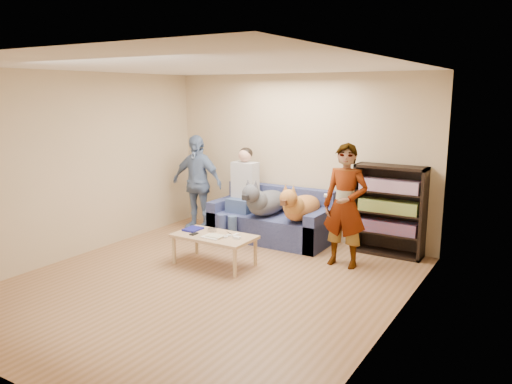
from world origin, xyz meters
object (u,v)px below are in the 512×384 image
Objects in this scene: bookshelf at (389,208)px; notebook_blue at (193,229)px; person_standing_right at (345,206)px; person_standing_left at (197,183)px; coffee_table at (214,238)px; camera_silver at (212,230)px; dog_tan at (300,207)px; dog_gray at (264,201)px; person_seated at (242,190)px; sofa at (272,222)px.

notebook_blue is at bearing -144.18° from bookshelf.
person_standing_right is at bearing 23.82° from notebook_blue.
person_standing_left is 1.89m from coffee_table.
camera_silver is 1.40m from dog_tan.
person_standing_left is 1.28× the size of dog_gray.
person_seated is 1.26× the size of dog_tan.
dog_gray is at bearing 179.91° from dog_tan.
person_standing_left is at bearing -173.69° from sofa.
person_standing_right is at bearing -114.49° from bookshelf.
person_standing_left is 1.36m from dog_gray.
dog_tan is (0.58, -0.19, 0.36)m from sofa.
coffee_table is (-0.07, -1.46, 0.09)m from sofa.
camera_silver is at bearing -141.76° from bookshelf.
coffee_table is at bearing -117.41° from dog_tan.
coffee_table is at bearing -149.81° from person_standing_right.
camera_silver is (-1.63, -0.77, -0.39)m from person_standing_right.
camera_silver is at bearing -98.21° from dog_gray.
notebook_blue is 2.81m from bookshelf.
person_seated is at bearing -171.04° from bookshelf.
bookshelf reaches higher than dog_tan.
dog_tan is at bearing -3.54° from person_seated.
dog_gray is at bearing -97.84° from sofa.
bookshelf reaches higher than notebook_blue.
dog_tan is (1.05, 1.21, 0.21)m from notebook_blue.
sofa is 0.42m from dog_gray.
sofa is (-1.44, 0.56, -0.55)m from person_standing_right.
person_standing_left is at bearing 178.31° from dog_gray.
person_seated is 1.17× the size of dog_gray.
sofa is at bearing 2.32° from person_standing_left.
dog_gray is at bearing 87.96° from coffee_table.
dog_tan is 1.06× the size of coffee_table.
sofa is at bearing 81.84° from camera_silver.
notebook_blue is 0.29m from camera_silver.
camera_silver is 0.10× the size of coffee_table.
sofa is 1.46m from coffee_table.
dog_gray is (0.45, 1.21, 0.22)m from notebook_blue.
person_standing_left is 14.70× the size of camera_silver.
notebook_blue is 0.22× the size of dog_tan.
camera_silver is 0.18m from coffee_table.
dog_tan reaches higher than camera_silver.
person_seated is (-0.30, 1.21, 0.33)m from camera_silver.
camera_silver is 0.06× the size of sofa.
person_standing_left is (-2.81, 0.41, -0.02)m from person_standing_right.
person_standing_right is at bearing 25.38° from camera_silver.
person_standing_left is 1.97m from dog_tan.
notebook_blue is at bearing -58.22° from person_standing_left.
camera_silver is 0.09× the size of dog_gray.
dog_gray is 0.61m from dog_tan.
sofa reaches higher than camera_silver.
sofa is at bearing 161.71° from dog_tan.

